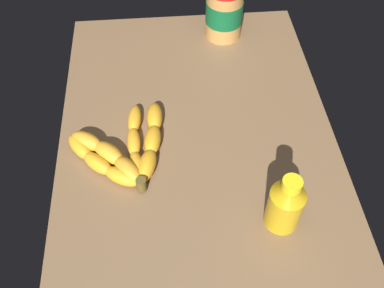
% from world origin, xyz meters
% --- Properties ---
extents(ground_plane, '(0.95, 0.58, 0.05)m').
position_xyz_m(ground_plane, '(0.00, 0.00, -0.02)').
color(ground_plane, brown).
extents(banana_bunch, '(0.22, 0.21, 0.04)m').
position_xyz_m(banana_bunch, '(-0.01, -0.15, 0.02)').
color(banana_bunch, gold).
rests_on(banana_bunch, ground_plane).
extents(peanut_butter_jar, '(0.09, 0.09, 0.15)m').
position_xyz_m(peanut_butter_jar, '(-0.39, 0.10, 0.07)').
color(peanut_butter_jar, '#BF8442').
rests_on(peanut_butter_jar, ground_plane).
extents(honey_bottle, '(0.06, 0.06, 0.13)m').
position_xyz_m(honey_bottle, '(0.17, 0.13, 0.06)').
color(honey_bottle, gold).
rests_on(honey_bottle, ground_plane).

